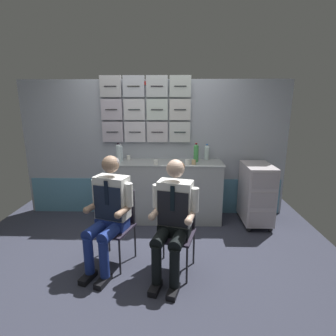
% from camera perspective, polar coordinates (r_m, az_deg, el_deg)
% --- Properties ---
extents(ground, '(4.80, 4.80, 0.04)m').
position_cam_1_polar(ground, '(3.38, -4.41, -18.87)').
color(ground, '#323443').
extents(galley_bulkhead, '(4.20, 0.14, 2.20)m').
position_cam_1_polar(galley_bulkhead, '(4.26, -3.07, 4.53)').
color(galley_bulkhead, '#A2A9B6').
rests_on(galley_bulkhead, ground).
extents(galley_counter, '(1.67, 0.53, 0.93)m').
position_cam_1_polar(galley_counter, '(4.14, -0.15, -4.98)').
color(galley_counter, '#9EA3A4').
rests_on(galley_counter, ground).
extents(service_trolley, '(0.40, 0.65, 0.93)m').
position_cam_1_polar(service_trolley, '(4.18, 18.50, -5.09)').
color(service_trolley, black).
rests_on(service_trolley, ground).
extents(folding_chair_left, '(0.51, 0.51, 0.83)m').
position_cam_1_polar(folding_chair_left, '(3.16, -10.93, -10.52)').
color(folding_chair_left, '#2D2D33').
rests_on(folding_chair_left, ground).
extents(crew_member_left, '(0.53, 0.68, 1.26)m').
position_cam_1_polar(crew_member_left, '(2.97, -12.66, -8.50)').
color(crew_member_left, black).
rests_on(crew_member_left, ground).
extents(folding_chair_right, '(0.49, 0.49, 0.83)m').
position_cam_1_polar(folding_chair_right, '(2.97, 1.92, -11.93)').
color(folding_chair_right, '#2D2D33').
rests_on(folding_chair_right, ground).
extents(crew_member_right, '(0.51, 0.66, 1.25)m').
position_cam_1_polar(crew_member_right, '(2.76, 1.09, -10.07)').
color(crew_member_right, black).
rests_on(crew_member_right, ground).
extents(water_bottle_clear, '(0.08, 0.08, 0.30)m').
position_cam_1_polar(water_bottle_clear, '(4.00, -10.61, 3.13)').
color(water_bottle_clear, silver).
rests_on(water_bottle_clear, galley_counter).
extents(sparkling_bottle_green, '(0.07, 0.07, 0.25)m').
position_cam_1_polar(sparkling_bottle_green, '(4.19, 8.36, 3.35)').
color(sparkling_bottle_green, silver).
rests_on(sparkling_bottle_green, galley_counter).
extents(water_bottle_tall, '(0.06, 0.06, 0.27)m').
position_cam_1_polar(water_bottle_tall, '(4.11, -10.13, 3.22)').
color(water_bottle_tall, silver).
rests_on(water_bottle_tall, galley_counter).
extents(water_bottle_blue_cap, '(0.07, 0.07, 0.29)m').
position_cam_1_polar(water_bottle_blue_cap, '(4.03, 6.07, 3.27)').
color(water_bottle_blue_cap, '#46A352').
rests_on(water_bottle_blue_cap, galley_counter).
extents(paper_cup_tan, '(0.06, 0.06, 0.07)m').
position_cam_1_polar(paper_cup_tan, '(3.86, 5.57, 1.31)').
color(paper_cup_tan, tan).
rests_on(paper_cup_tan, galley_counter).
extents(coffee_cup_spare, '(0.06, 0.06, 0.07)m').
position_cam_1_polar(coffee_cup_spare, '(3.83, -2.62, 1.28)').
color(coffee_cup_spare, white).
rests_on(coffee_cup_spare, galley_counter).
extents(paper_cup_blue, '(0.06, 0.06, 0.07)m').
position_cam_1_polar(paper_cup_blue, '(3.85, 4.18, 1.31)').
color(paper_cup_blue, white).
rests_on(paper_cup_blue, galley_counter).
extents(coffee_cup_white, '(0.06, 0.06, 0.07)m').
position_cam_1_polar(coffee_cup_white, '(4.20, -8.53, 2.28)').
color(coffee_cup_white, white).
rests_on(coffee_cup_white, galley_counter).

